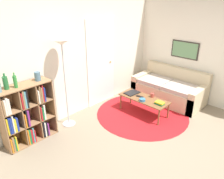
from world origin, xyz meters
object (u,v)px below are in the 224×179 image
at_px(floor_lamp, 62,53).
at_px(vase_on_shelf, 37,76).
at_px(coffee_table, 144,100).
at_px(bowl, 142,100).
at_px(bookshelf, 26,115).
at_px(cup, 152,95).
at_px(bottle_middle, 6,83).
at_px(bottle_right, 15,81).
at_px(couch, 170,89).
at_px(laptop, 132,93).

height_order(floor_lamp, vase_on_shelf, floor_lamp).
height_order(coffee_table, bowl, bowl).
relative_size(bookshelf, bowl, 8.31).
relative_size(coffee_table, bowl, 8.43).
relative_size(bowl, cup, 1.49).
xyz_separation_m(floor_lamp, bottle_middle, (-1.05, 0.10, -0.30)).
relative_size(coffee_table, bottle_right, 4.36).
bearing_deg(couch, vase_on_shelf, 161.75).
bearing_deg(bookshelf, vase_on_shelf, -0.09).
bearing_deg(bookshelf, coffee_table, -22.53).
xyz_separation_m(cup, bottle_right, (-2.52, 1.01, 0.79)).
distance_m(floor_lamp, bottle_right, 0.97).
bearing_deg(vase_on_shelf, floor_lamp, -8.61).
distance_m(couch, cup, 0.91).
relative_size(cup, bottle_middle, 0.33).
xyz_separation_m(laptop, bowl, (-0.16, -0.41, 0.02)).
bearing_deg(bookshelf, cup, -23.18).
bearing_deg(bottle_middle, bowl, -23.46).
relative_size(floor_lamp, vase_on_shelf, 11.02).
height_order(floor_lamp, cup, floor_lamp).
height_order(bookshelf, cup, bookshelf).
xyz_separation_m(couch, bottle_middle, (-3.55, 1.01, 0.94)).
bearing_deg(bottle_middle, couch, -15.92).
bearing_deg(cup, bottle_right, 158.09).
distance_m(laptop, vase_on_shelf, 2.21).
distance_m(bottle_middle, vase_on_shelf, 0.54).
distance_m(bookshelf, bottle_right, 0.68).
xyz_separation_m(couch, bottle_right, (-3.41, 0.96, 0.94)).
height_order(bowl, bottle_middle, bottle_middle).
bearing_deg(vase_on_shelf, cup, -26.25).
relative_size(bowl, bottle_middle, 0.50).
distance_m(bowl, vase_on_shelf, 2.21).
distance_m(bottle_right, vase_on_shelf, 0.41).
bearing_deg(couch, bottle_right, 164.25).
distance_m(bookshelf, bottle_middle, 0.72).
xyz_separation_m(coffee_table, laptop, (0.02, 0.36, 0.05)).
bearing_deg(bookshelf, floor_lamp, -5.33).
height_order(bottle_right, vase_on_shelf, bottle_right).
xyz_separation_m(couch, laptop, (-1.03, 0.41, 0.12)).
xyz_separation_m(floor_lamp, bowl, (1.30, -0.92, -1.11)).
height_order(laptop, bottle_right, bottle_right).
bearing_deg(laptop, cup, -72.62).
bearing_deg(laptop, coffee_table, -93.38).
xyz_separation_m(bowl, vase_on_shelf, (-1.81, 1.00, 0.78)).
xyz_separation_m(cup, bottle_middle, (-2.66, 1.06, 0.79)).
distance_m(bowl, bottle_right, 2.55).
height_order(bookshelf, floor_lamp, floor_lamp).
height_order(coffee_table, laptop, laptop).
relative_size(bookshelf, couch, 0.64).
bearing_deg(cup, bowl, 171.89).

